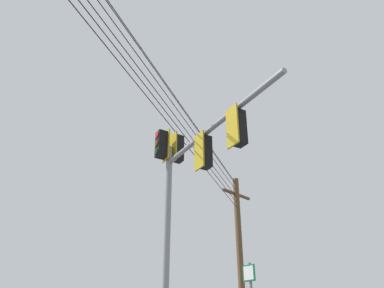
# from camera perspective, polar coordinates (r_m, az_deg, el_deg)

# --- Properties ---
(signal_mast_assembly) EXTENTS (4.29, 4.07, 7.49)m
(signal_mast_assembly) POSITION_cam_1_polar(r_m,az_deg,el_deg) (10.77, -0.95, -5.58)
(signal_mast_assembly) COLOR gray
(signal_mast_assembly) RESTS_ON ground
(utility_pole_wooden) EXTENTS (1.81, 1.28, 9.29)m
(utility_pole_wooden) POSITION_cam_1_polar(r_m,az_deg,el_deg) (19.58, 7.20, -17.51)
(utility_pole_wooden) COLOR brown
(utility_pole_wooden) RESTS_ON ground
(overhead_wire_span) EXTENTS (19.15, 2.61, 1.57)m
(overhead_wire_span) POSITION_cam_1_polar(r_m,az_deg,el_deg) (12.44, -4.75, 7.73)
(overhead_wire_span) COLOR black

